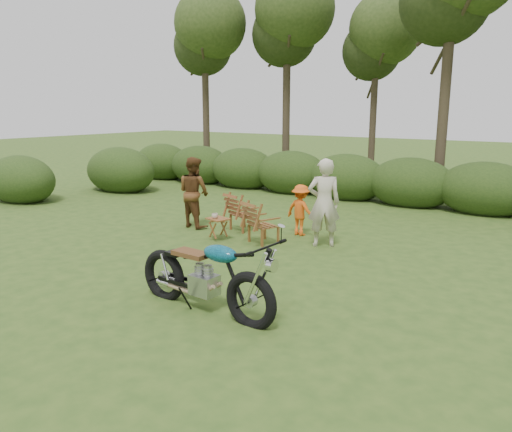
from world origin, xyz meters
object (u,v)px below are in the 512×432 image
Objects in this scene: adult_a at (323,246)px; child at (300,235)px; lawn_chair_right at (264,243)px; adult_b at (195,227)px; side_table at (218,229)px; cup at (215,216)px; motorcycle at (205,310)px; lawn_chair_left at (244,230)px.

child is at bearing -66.09° from adult_a.
adult_b is at bearing 14.08° from lawn_chair_right.
side_table is (-0.94, -0.34, 0.24)m from lawn_chair_right.
lawn_chair_right is at bearing -10.05° from adult_a.
lawn_chair_right is 1.19m from cup.
side_table is (-2.21, 3.09, 0.24)m from motorcycle.
side_table is 2.25m from adult_a.
motorcycle is 3.65m from lawn_chair_right.
motorcycle is at bearing 58.38° from adult_a.
adult_a is 0.98m from child.
motorcycle is at bearing 140.16° from adult_b.
motorcycle reaches higher than lawn_chair_right.
adult_a is (1.14, 0.49, 0.00)m from lawn_chair_right.
side_table is 1.87m from child.
adult_a is at bearing 95.05° from motorcycle.
child is (-0.96, 4.45, 0.00)m from motorcycle.
motorcycle is at bearing 136.16° from lawn_chair_left.
motorcycle is 4.67m from lawn_chair_left.
adult_b reaches higher than child.
cup is at bearing 56.01° from child.
motorcycle is 3.80m from side_table.
cup is 2.36m from adult_a.
adult_a reaches higher than motorcycle.
cup is at bearing -11.06° from adult_a.
motorcycle is 1.28× the size of adult_a.
cup is 0.12× the size of child.
child is at bearing -147.50° from lawn_chair_left.
child is at bearing 47.38° from side_table.
cup is 0.07× the size of adult_a.
side_table is at bearing 110.12° from lawn_chair_left.
adult_a is (2.08, 0.84, -0.24)m from side_table.
lawn_chair_right is at bearing 21.33° from cup.
lawn_chair_right is (-1.27, 3.43, 0.00)m from motorcycle.
cup is (-2.26, 3.04, 0.53)m from motorcycle.
lawn_chair_left is at bearing 24.07° from child.
side_table is at bearing 128.70° from motorcycle.
adult_a is at bearing -134.75° from lawn_chair_right.
adult_a is at bearing -169.06° from adult_b.
lawn_chair_right is 0.49× the size of adult_a.
cup reaches higher than lawn_chair_left.
lawn_chair_left is at bearing 90.02° from cup.
lawn_chair_right is at bearing 113.42° from motorcycle.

